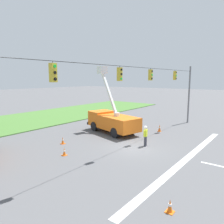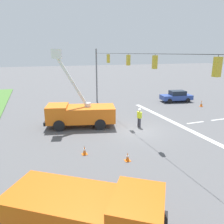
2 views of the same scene
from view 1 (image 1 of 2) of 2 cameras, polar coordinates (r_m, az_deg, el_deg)
name	(u,v)px [view 1 (image 1 of 2)]	position (r m, az deg, el deg)	size (l,w,h in m)	color
ground_plane	(135,147)	(18.66, 6.08, -9.13)	(200.00, 200.00, 0.00)	#565659
grass_verge	(20,121)	(31.66, -22.92, -2.20)	(56.00, 12.00, 0.10)	#477533
lane_markings	(208,164)	(16.58, 23.89, -12.20)	(17.60, 15.25, 0.01)	silver
signal_gantry	(136,93)	(17.78, 6.33, 5.05)	(26.20, 0.33, 7.20)	slate
utility_truck_bucket_lift	(112,120)	(23.13, 0.05, -2.08)	(3.97, 6.74, 6.99)	orange
road_worker	(145,135)	(18.78, 8.74, -5.88)	(0.64, 0.31, 1.77)	#383842
traffic_cone_foreground_left	(170,206)	(10.55, 14.90, -22.67)	(0.36, 0.36, 0.60)	orange
traffic_cone_foreground_right	(64,152)	(16.99, -12.35, -10.11)	(0.36, 0.36, 0.60)	orange
traffic_cone_mid_left	(160,128)	(24.32, 12.31, -4.10)	(0.36, 0.36, 0.76)	orange
traffic_cone_near_bucket	(63,141)	(19.85, -12.74, -7.28)	(0.36, 0.36, 0.63)	orange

